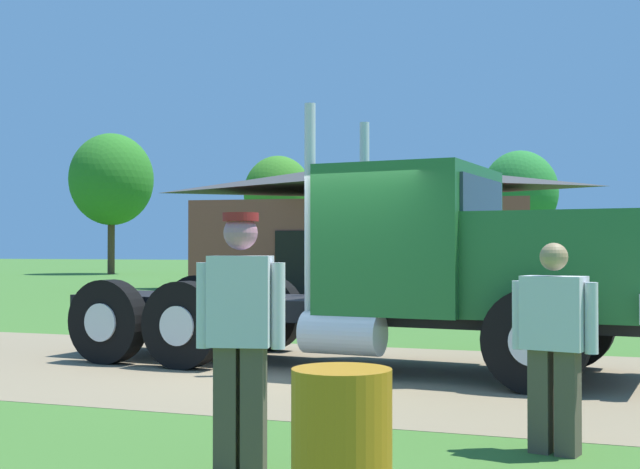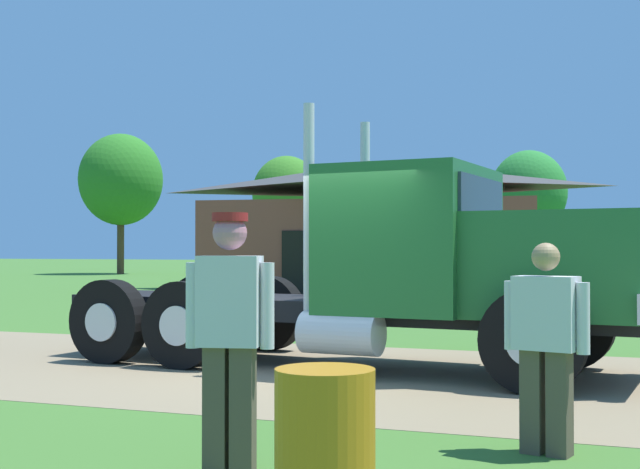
# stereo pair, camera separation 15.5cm
# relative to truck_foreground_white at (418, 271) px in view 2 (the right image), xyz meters

# --- Properties ---
(ground_plane) EXTENTS (200.00, 200.00, 0.00)m
(ground_plane) POSITION_rel_truck_foreground_white_xyz_m (-0.98, -0.58, -1.29)
(ground_plane) COLOR #3E6D29
(dirt_track) EXTENTS (120.00, 6.04, 0.01)m
(dirt_track) POSITION_rel_truck_foreground_white_xyz_m (-0.98, -0.58, -1.29)
(dirt_track) COLOR #867456
(dirt_track) RESTS_ON ground_plane
(truck_foreground_white) EXTENTS (8.20, 3.25, 3.41)m
(truck_foreground_white) POSITION_rel_truck_foreground_white_xyz_m (0.00, 0.00, 0.00)
(truck_foreground_white) COLOR black
(truck_foreground_white) RESTS_ON ground_plane
(visitor_walking_mid) EXTENTS (0.62, 0.35, 1.84)m
(visitor_walking_mid) POSITION_rel_truck_foreground_white_xyz_m (-0.02, -5.43, -0.28)
(visitor_walking_mid) COLOR silver
(visitor_walking_mid) RESTS_ON ground_plane
(visitor_by_barrel) EXTENTS (0.66, 0.36, 1.63)m
(visitor_by_barrel) POSITION_rel_truck_foreground_white_xyz_m (2.01, -4.05, -0.41)
(visitor_by_barrel) COLOR silver
(visitor_by_barrel) RESTS_ON ground_plane
(steel_barrel) EXTENTS (0.56, 0.56, 0.92)m
(steel_barrel) POSITION_rel_truck_foreground_white_xyz_m (1.05, -6.39, -0.83)
(steel_barrel) COLOR #B27214
(steel_barrel) RESTS_ON ground_plane
(shed_building) EXTENTS (13.09, 9.32, 4.87)m
(shed_building) POSITION_rel_truck_foreground_white_xyz_m (-6.65, 20.49, 1.06)
(shed_building) COLOR brown
(shed_building) RESTS_ON ground_plane
(tree_left) EXTENTS (5.22, 5.22, 8.79)m
(tree_left) POSITION_rel_truck_foreground_white_xyz_m (-27.86, 35.43, 4.61)
(tree_left) COLOR #513823
(tree_left) RESTS_ON ground_plane
(tree_mid) EXTENTS (3.82, 3.82, 6.76)m
(tree_mid) POSITION_rel_truck_foreground_white_xyz_m (-15.82, 33.52, 3.34)
(tree_mid) COLOR #513823
(tree_mid) RESTS_ON ground_plane
(tree_right) EXTENTS (3.73, 3.73, 6.41)m
(tree_right) POSITION_rel_truck_foreground_white_xyz_m (-2.47, 32.34, 3.04)
(tree_right) COLOR #513823
(tree_right) RESTS_ON ground_plane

